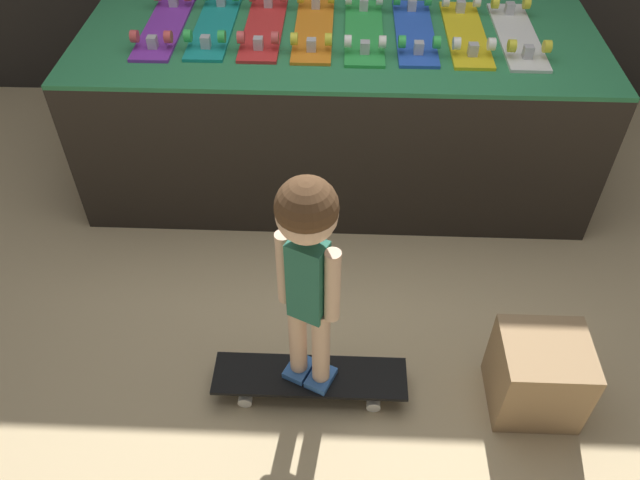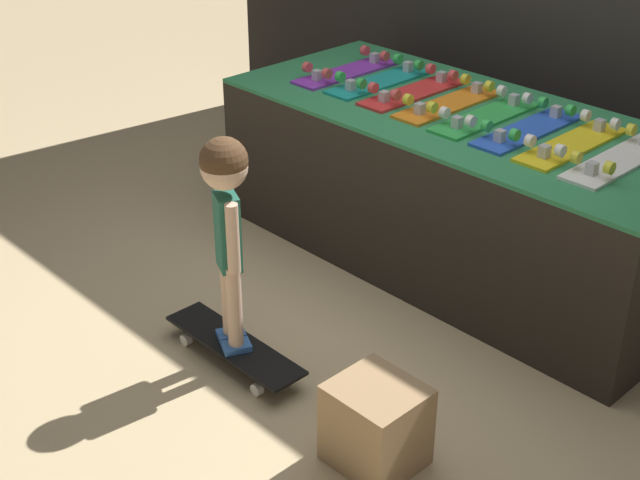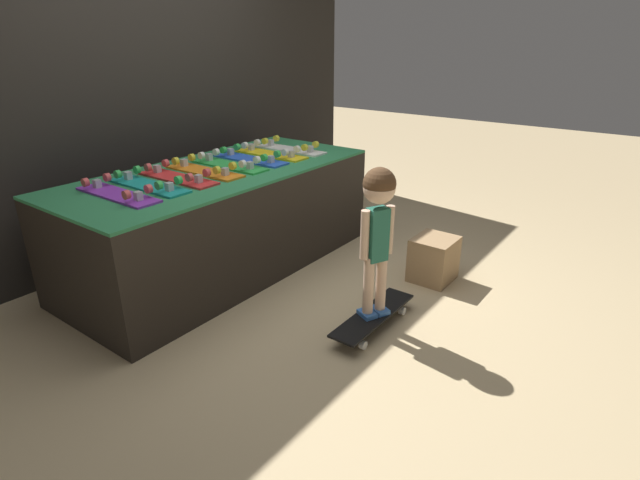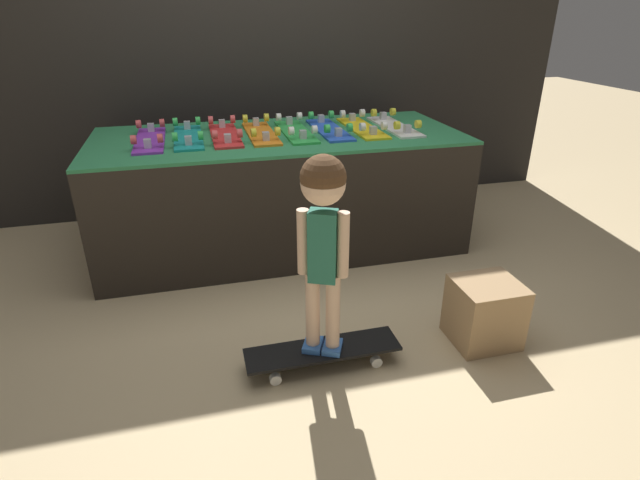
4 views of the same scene
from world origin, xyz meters
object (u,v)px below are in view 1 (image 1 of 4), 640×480
at_px(skateboard_purple_on_rack, 164,25).
at_px(skateboard_yellow_on_rack, 466,31).
at_px(skateboard_red_on_rack, 264,25).
at_px(skateboard_teal_on_rack, 214,24).
at_px(skateboard_orange_on_rack, 314,27).
at_px(storage_box, 538,375).
at_px(skateboard_on_floor, 310,378).
at_px(child, 308,253).
at_px(skateboard_blue_on_rack, 415,29).
at_px(skateboard_white_on_rack, 517,33).
at_px(skateboard_green_on_rack, 364,29).

bearing_deg(skateboard_purple_on_rack, skateboard_yellow_on_rack, -0.49).
bearing_deg(skateboard_red_on_rack, skateboard_purple_on_rack, -178.89).
distance_m(skateboard_purple_on_rack, skateboard_teal_on_rack, 0.23).
height_order(skateboard_orange_on_rack, storage_box, skateboard_orange_on_rack).
relative_size(skateboard_teal_on_rack, skateboard_on_floor, 0.90).
height_order(skateboard_red_on_rack, skateboard_orange_on_rack, same).
relative_size(skateboard_yellow_on_rack, child, 0.71).
bearing_deg(skateboard_teal_on_rack, skateboard_red_on_rack, -0.90).
relative_size(skateboard_blue_on_rack, skateboard_yellow_on_rack, 1.00).
bearing_deg(skateboard_teal_on_rack, skateboard_purple_on_rack, -176.89).
height_order(skateboard_purple_on_rack, skateboard_on_floor, skateboard_purple_on_rack).
xyz_separation_m(skateboard_red_on_rack, skateboard_white_on_rack, (1.14, -0.03, 0.00)).
height_order(skateboard_blue_on_rack, skateboard_white_on_rack, same).
xyz_separation_m(skateboard_purple_on_rack, skateboard_orange_on_rack, (0.68, 0.00, 0.00)).
distance_m(skateboard_orange_on_rack, skateboard_green_on_rack, 0.23).
height_order(skateboard_purple_on_rack, skateboard_green_on_rack, same).
bearing_deg(skateboard_green_on_rack, skateboard_yellow_on_rack, -0.26).
bearing_deg(skateboard_white_on_rack, skateboard_red_on_rack, 178.37).
relative_size(skateboard_orange_on_rack, skateboard_white_on_rack, 1.00).
height_order(skateboard_purple_on_rack, skateboard_blue_on_rack, same).
height_order(skateboard_teal_on_rack, skateboard_yellow_on_rack, same).
distance_m(skateboard_red_on_rack, skateboard_white_on_rack, 1.14).
height_order(skateboard_purple_on_rack, storage_box, skateboard_purple_on_rack).
relative_size(skateboard_red_on_rack, storage_box, 2.00).
bearing_deg(skateboard_yellow_on_rack, skateboard_purple_on_rack, 179.51).
height_order(skateboard_blue_on_rack, skateboard_yellow_on_rack, same).
relative_size(skateboard_white_on_rack, child, 0.71).
relative_size(skateboard_orange_on_rack, storage_box, 2.00).
bearing_deg(skateboard_red_on_rack, skateboard_orange_on_rack, -1.40).
bearing_deg(skateboard_teal_on_rack, child, -70.28).
height_order(skateboard_yellow_on_rack, child, child).
bearing_deg(skateboard_orange_on_rack, skateboard_blue_on_rack, -0.95).
xyz_separation_m(skateboard_red_on_rack, skateboard_blue_on_rack, (0.68, -0.01, 0.00)).
height_order(skateboard_purple_on_rack, skateboard_yellow_on_rack, same).
bearing_deg(skateboard_blue_on_rack, skateboard_red_on_rack, 178.90).
xyz_separation_m(skateboard_orange_on_rack, child, (0.05, -1.39, -0.06)).
xyz_separation_m(skateboard_purple_on_rack, skateboard_red_on_rack, (0.46, 0.01, 0.00)).
relative_size(child, storage_box, 2.83).
bearing_deg(storage_box, skateboard_yellow_on_rack, 97.38).
relative_size(skateboard_green_on_rack, skateboard_blue_on_rack, 1.00).
bearing_deg(skateboard_white_on_rack, skateboard_teal_on_rack, 178.49).
xyz_separation_m(skateboard_orange_on_rack, storage_box, (0.86, -1.41, -0.63)).
bearing_deg(skateboard_on_floor, skateboard_orange_on_rack, 91.90).
height_order(skateboard_white_on_rack, child, child).
distance_m(skateboard_teal_on_rack, skateboard_blue_on_rack, 0.91).
height_order(skateboard_teal_on_rack, skateboard_white_on_rack, same).
height_order(skateboard_red_on_rack, skateboard_white_on_rack, same).
bearing_deg(skateboard_teal_on_rack, skateboard_on_floor, -70.28).
relative_size(skateboard_green_on_rack, skateboard_white_on_rack, 1.00).
bearing_deg(storage_box, child, 179.07).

